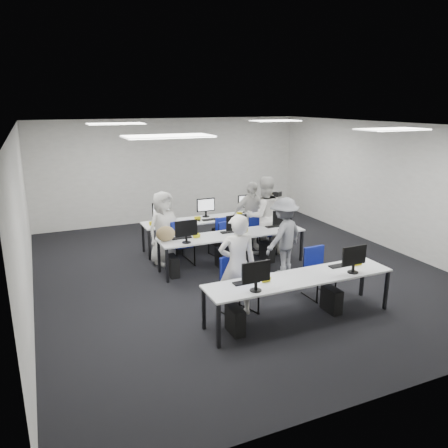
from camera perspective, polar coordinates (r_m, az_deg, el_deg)
name	(u,v)px	position (r m, az deg, el deg)	size (l,w,h in m)	color
room	(237,200)	(8.92, 1.72, 3.09)	(9.00, 9.02, 3.00)	black
ceiling_panels	(238,126)	(8.72, 1.80, 12.66)	(5.20, 4.60, 0.02)	white
desk_front	(300,280)	(7.17, 9.92, -7.21)	(3.20, 0.70, 0.73)	white
desk_mid	(233,236)	(9.31, 1.15, -1.59)	(3.20, 0.70, 0.73)	white
desk_back	(209,220)	(10.55, -2.02, 0.47)	(3.20, 0.70, 0.73)	white
equipment_front	(290,301)	(7.19, 8.58, -9.89)	(2.51, 0.41, 1.19)	#0B1996
equipment_mid	(225,252)	(9.32, 0.12, -3.66)	(2.91, 0.41, 1.19)	white
equipment_back	(216,232)	(10.72, -1.09, -1.07)	(2.91, 0.41, 1.19)	white
chair_0	(239,296)	(7.40, 1.92, -9.39)	(0.62, 0.64, 0.98)	navy
chair_1	(319,282)	(8.19, 12.25, -7.36)	(0.45, 0.49, 0.90)	navy
chair_2	(182,252)	(9.61, -5.44, -3.62)	(0.44, 0.48, 0.89)	navy
chair_3	(227,245)	(9.97, 0.42, -2.81)	(0.44, 0.48, 0.90)	navy
chair_4	(264,240)	(10.32, 5.31, -2.15)	(0.53, 0.56, 0.94)	navy
chair_5	(178,248)	(9.80, -6.05, -3.09)	(0.51, 0.55, 0.97)	navy
chair_6	(221,244)	(10.14, -0.44, -2.60)	(0.51, 0.53, 0.84)	navy
chair_7	(256,237)	(10.56, 4.23, -1.69)	(0.60, 0.63, 0.96)	navy
handbag	(166,234)	(8.84, -7.64, -1.26)	(0.38, 0.24, 0.31)	#886546
student_0	(237,265)	(7.18, 1.75, -5.38)	(0.63, 0.41, 1.72)	white
student_1	(264,216)	(10.09, 5.23, 1.08)	(0.89, 0.69, 1.83)	white
student_2	(164,228)	(9.56, -7.88, -0.50)	(0.79, 0.51, 1.61)	white
student_3	(251,216)	(10.42, 3.54, 1.07)	(0.97, 0.40, 1.65)	white
photographer	(284,236)	(9.01, 7.81, -1.54)	(1.03, 0.59, 1.59)	slate
dslr_camera	(278,194)	(8.90, 7.05, 3.92)	(0.14, 0.18, 0.10)	black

